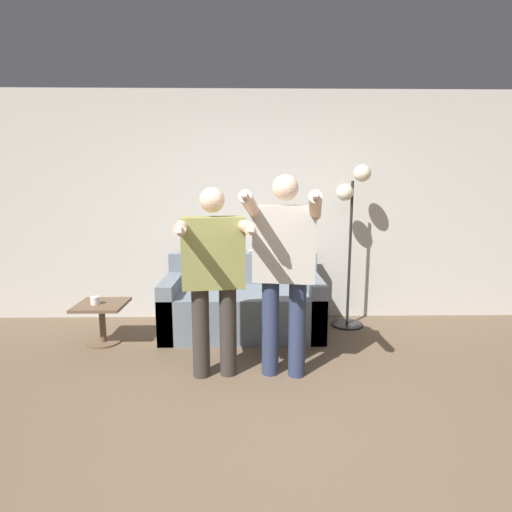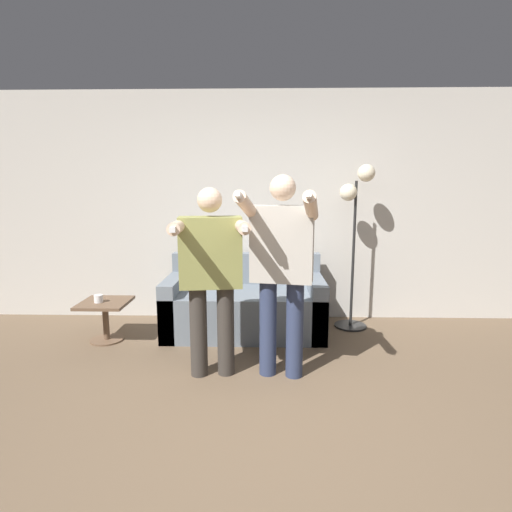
% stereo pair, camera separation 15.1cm
% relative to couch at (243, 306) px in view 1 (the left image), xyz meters
% --- Properties ---
extents(ground_plane, '(16.00, 16.00, 0.00)m').
position_rel_couch_xyz_m(ground_plane, '(0.27, -2.08, -0.28)').
color(ground_plane, brown).
extents(wall_back, '(10.00, 0.05, 2.60)m').
position_rel_couch_xyz_m(wall_back, '(0.27, 0.52, 1.02)').
color(wall_back, beige).
rests_on(wall_back, ground_plane).
extents(couch, '(1.65, 0.83, 0.80)m').
position_rel_couch_xyz_m(couch, '(0.00, 0.00, 0.00)').
color(couch, slate).
rests_on(couch, ground_plane).
extents(person_left, '(0.62, 0.73, 1.54)m').
position_rel_couch_xyz_m(person_left, '(-0.21, -1.03, 0.61)').
color(person_left, '#38332D').
rests_on(person_left, ground_plane).
extents(person_right, '(0.63, 0.72, 1.63)m').
position_rel_couch_xyz_m(person_right, '(0.35, -1.03, 0.68)').
color(person_right, '#2D3856').
rests_on(person_right, ground_plane).
extents(cat, '(0.46, 0.12, 0.18)m').
position_rel_couch_xyz_m(cat, '(0.33, 0.31, 0.61)').
color(cat, silver).
rests_on(cat, couch).
extents(floor_lamp, '(0.37, 0.35, 1.77)m').
position_rel_couch_xyz_m(floor_lamp, '(1.18, 0.16, 0.99)').
color(floor_lamp, black).
rests_on(floor_lamp, ground_plane).
extents(side_table, '(0.47, 0.47, 0.41)m').
position_rel_couch_xyz_m(side_table, '(-1.39, -0.31, 0.02)').
color(side_table, brown).
rests_on(side_table, ground_plane).
extents(cup, '(0.08, 0.08, 0.08)m').
position_rel_couch_xyz_m(cup, '(-1.43, -0.33, 0.17)').
color(cup, white).
rests_on(cup, side_table).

